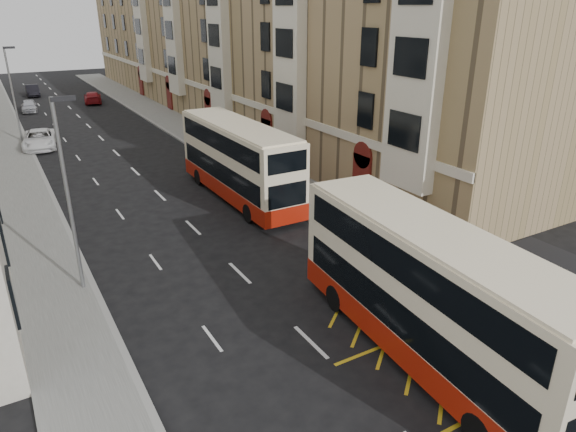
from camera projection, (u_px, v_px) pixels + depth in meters
ground at (383, 412)px, 15.30m from camera, size 200.00×200.00×0.00m
pavement_right at (224, 150)px, 43.01m from camera, size 4.00×120.00×0.15m
pavement_left at (20, 179)px, 35.79m from camera, size 3.00×120.00×0.15m
kerb_right at (202, 153)px, 42.07m from camera, size 0.25×120.00×0.15m
kerb_left at (43, 176)px, 36.49m from camera, size 0.25×120.00×0.15m
road_markings at (90, 128)px, 51.31m from camera, size 10.00×110.00×0.01m
terrace_right at (223, 44)px, 55.70m from camera, size 10.75×79.00×15.25m
guard_railing at (410, 262)px, 22.49m from camera, size 0.06×6.56×1.01m
street_lamp_near at (68, 187)px, 20.20m from camera, size 0.93×0.18×8.00m
street_lamp_far at (13, 89)px, 44.20m from camera, size 0.93×0.18×8.00m
double_decker_front at (429, 295)px, 16.87m from camera, size 3.70×12.14×4.77m
double_decker_rear at (239, 161)px, 31.50m from camera, size 2.78×11.96×4.76m
litter_bin at (558, 349)px, 17.13m from camera, size 0.56×0.56×0.93m
pedestrian_mid at (529, 285)px, 20.27m from camera, size 1.00×0.86×1.76m
pedestrian_far at (419, 237)px, 24.38m from camera, size 1.13×1.02×1.84m
white_van at (40, 139)px, 43.66m from camera, size 3.35×5.86×1.54m
car_silver at (29, 106)px, 58.86m from camera, size 2.03×4.21×1.39m
car_dark at (33, 91)px, 69.27m from camera, size 1.69×4.56×1.49m
car_red at (93, 97)px, 64.23m from camera, size 2.76×5.15×1.42m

